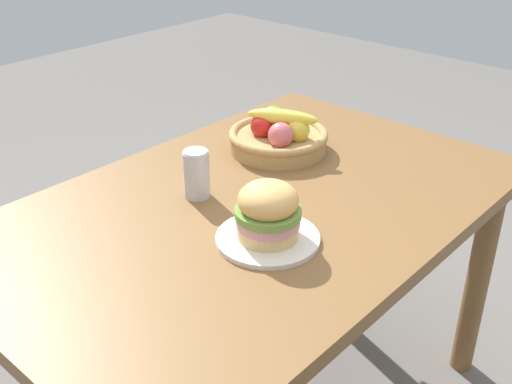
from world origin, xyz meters
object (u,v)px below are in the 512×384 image
Objects in this scene: soda_can at (197,174)px; sandwich at (268,211)px; fruit_basket at (279,136)px; plate at (268,238)px.

sandwich is at bearing -98.25° from soda_can.
sandwich reaches higher than soda_can.
sandwich reaches higher than fruit_basket.
fruit_basket reaches higher than plate.
sandwich is 0.49m from fruit_basket.
plate is 1.59× the size of sandwich.
soda_can is at bearing 81.75° from sandwich.
fruit_basket is at bearing 37.29° from sandwich.
sandwich is at bearing 0.00° from plate.
sandwich is 0.51× the size of fruit_basket.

